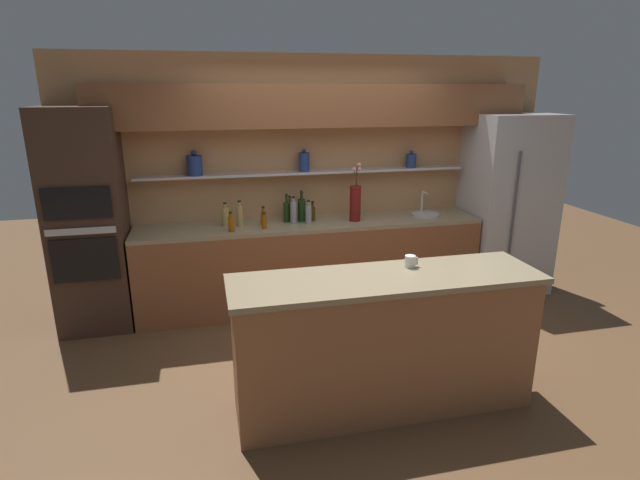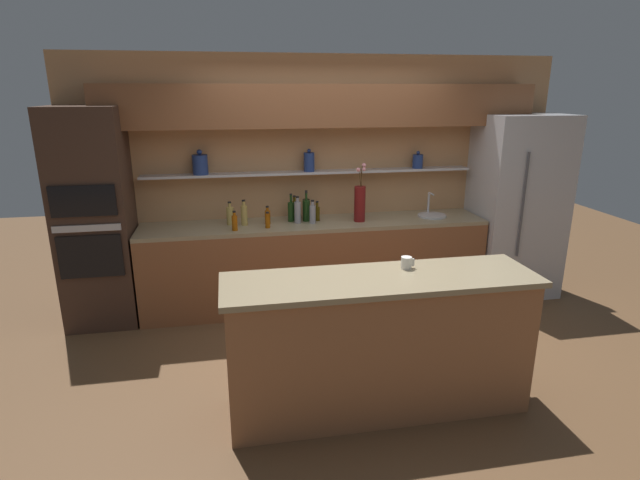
# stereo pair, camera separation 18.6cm
# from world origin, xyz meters

# --- Properties ---
(ground_plane) EXTENTS (12.00, 12.00, 0.00)m
(ground_plane) POSITION_xyz_m (0.00, 0.00, 0.00)
(ground_plane) COLOR brown
(back_wall_unit) EXTENTS (5.20, 0.44, 2.60)m
(back_wall_unit) POSITION_xyz_m (-0.00, 1.53, 1.55)
(back_wall_unit) COLOR tan
(back_wall_unit) RESTS_ON ground_plane
(back_counter_unit) EXTENTS (3.59, 0.62, 0.92)m
(back_counter_unit) POSITION_xyz_m (-0.12, 1.24, 0.46)
(back_counter_unit) COLOR brown
(back_counter_unit) RESTS_ON ground_plane
(island_counter) EXTENTS (2.18, 0.61, 1.02)m
(island_counter) POSITION_xyz_m (0.00, -0.67, 0.51)
(island_counter) COLOR #99603D
(island_counter) RESTS_ON ground_plane
(refrigerator) EXTENTS (0.90, 0.73, 2.00)m
(refrigerator) POSITION_xyz_m (2.15, 1.20, 1.00)
(refrigerator) COLOR #B7B7BC
(refrigerator) RESTS_ON ground_plane
(oven_tower) EXTENTS (0.67, 0.64, 2.11)m
(oven_tower) POSITION_xyz_m (-2.27, 1.24, 1.05)
(oven_tower) COLOR #3D281E
(oven_tower) RESTS_ON ground_plane
(flower_vase) EXTENTS (0.13, 0.13, 0.60)m
(flower_vase) POSITION_xyz_m (0.35, 1.19, 1.12)
(flower_vase) COLOR maroon
(flower_vase) RESTS_ON back_counter_unit
(sink_fixture) EXTENTS (0.31, 0.31, 0.25)m
(sink_fixture) POSITION_xyz_m (1.17, 1.25, 0.94)
(sink_fixture) COLOR #B7B7BC
(sink_fixture) RESTS_ON back_counter_unit
(bottle_spirit_0) EXTENTS (0.07, 0.07, 0.28)m
(bottle_spirit_0) POSITION_xyz_m (-0.30, 1.24, 1.04)
(bottle_spirit_0) COLOR gray
(bottle_spirit_0) RESTS_ON back_counter_unit
(bottle_sauce_1) EXTENTS (0.05, 0.05, 0.16)m
(bottle_sauce_1) POSITION_xyz_m (-0.63, 1.10, 0.99)
(bottle_sauce_1) COLOR #9E4C0A
(bottle_sauce_1) RESTS_ON back_counter_unit
(bottle_spirit_2) EXTENTS (0.07, 0.07, 0.24)m
(bottle_spirit_2) POSITION_xyz_m (-0.99, 1.30, 1.02)
(bottle_spirit_2) COLOR tan
(bottle_spirit_2) RESTS_ON back_counter_unit
(bottle_oil_3) EXTENTS (0.05, 0.05, 0.21)m
(bottle_oil_3) POSITION_xyz_m (-0.09, 1.30, 1.00)
(bottle_oil_3) COLOR #47380A
(bottle_oil_3) RESTS_ON back_counter_unit
(bottle_sauce_4) EXTENTS (0.06, 0.06, 0.20)m
(bottle_sauce_4) POSITION_xyz_m (-0.95, 1.06, 1.00)
(bottle_sauce_4) COLOR #9E4C0A
(bottle_sauce_4) RESTS_ON back_counter_unit
(bottle_wine_5) EXTENTS (0.07, 0.07, 0.30)m
(bottle_wine_5) POSITION_xyz_m (-0.36, 1.31, 1.03)
(bottle_wine_5) COLOR #193814
(bottle_wine_5) RESTS_ON back_counter_unit
(bottle_sauce_6) EXTENTS (0.06, 0.06, 0.19)m
(bottle_sauce_6) POSITION_xyz_m (-0.61, 1.25, 1.00)
(bottle_sauce_6) COLOR #9E4C0A
(bottle_sauce_6) RESTS_ON back_counter_unit
(bottle_wine_7) EXTENTS (0.08, 0.08, 0.30)m
(bottle_wine_7) POSITION_xyz_m (-0.18, 1.42, 1.03)
(bottle_wine_7) COLOR black
(bottle_wine_7) RESTS_ON back_counter_unit
(bottle_spirit_8) EXTENTS (0.07, 0.07, 0.26)m
(bottle_spirit_8) POSITION_xyz_m (-0.85, 1.25, 1.03)
(bottle_spirit_8) COLOR tan
(bottle_spirit_8) RESTS_ON back_counter_unit
(bottle_wine_9) EXTENTS (0.08, 0.08, 0.31)m
(bottle_wine_9) POSITION_xyz_m (-0.20, 1.30, 1.04)
(bottle_wine_9) COLOR #193814
(bottle_wine_9) RESTS_ON back_counter_unit
(bottle_spirit_10) EXTENTS (0.06, 0.06, 0.25)m
(bottle_spirit_10) POSITION_xyz_m (-0.16, 1.19, 1.02)
(bottle_spirit_10) COLOR gray
(bottle_spirit_10) RESTS_ON back_counter_unit
(bottle_oil_11) EXTENTS (0.05, 0.05, 0.25)m
(bottle_oil_11) POSITION_xyz_m (-0.31, 1.40, 1.03)
(bottle_oil_11) COLOR #47380A
(bottle_oil_11) RESTS_ON back_counter_unit
(coffee_mug) EXTENTS (0.10, 0.08, 0.09)m
(coffee_mug) POSITION_xyz_m (0.23, -0.53, 1.06)
(coffee_mug) COLOR silver
(coffee_mug) RESTS_ON island_counter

